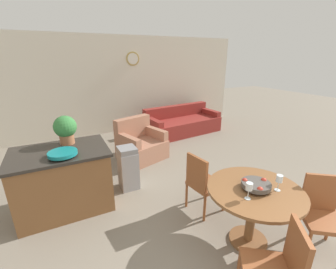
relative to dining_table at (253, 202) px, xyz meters
The scene contains 14 objects.
wall_back 5.01m from the dining_table, 93.85° to the left, with size 8.00×0.09×2.70m.
dining_table is the anchor object (origin of this frame).
dining_chair_near_left 0.78m from the dining_table, 121.17° to the right, with size 0.59×0.59×0.89m.
dining_chair_near_right 0.78m from the dining_table, 31.17° to the right, with size 0.59×0.59×0.89m.
dining_chair_far_side 0.78m from the dining_table, 103.83° to the left, with size 0.48×0.48×0.89m.
fruit_bowl 0.22m from the dining_table, 166.91° to the right, with size 0.32×0.32×0.10m.
wine_glass_left 0.39m from the dining_table, 156.13° to the right, with size 0.07×0.07×0.19m.
wine_glass_right 0.39m from the dining_table, 33.29° to the right, with size 0.07×0.07×0.19m.
kitchen_island 2.59m from the dining_table, 138.05° to the left, with size 1.29×0.90×0.92m.
teal_bowl 2.44m from the dining_table, 141.40° to the left, with size 0.36×0.36×0.07m.
potted_plant 2.72m from the dining_table, 132.37° to the left, with size 0.32×0.32×0.43m.
trash_bin 2.07m from the dining_table, 117.07° to the left, with size 0.30×0.32×0.74m.
couch 4.20m from the dining_table, 70.96° to the left, with size 2.25×1.15×0.76m.
armchair 2.93m from the dining_table, 96.34° to the left, with size 1.08×1.06×0.87m.
Camera 1 is at (-1.53, -0.35, 2.16)m, focal length 24.00 mm.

